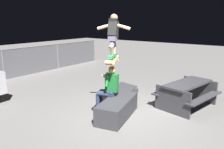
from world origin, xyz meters
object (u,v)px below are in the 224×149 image
at_px(ledge_box_main, 117,108).
at_px(person_sitting_on_ledge, 108,86).
at_px(picnic_table_back, 187,91).
at_px(kicker_ramp, 119,92).
at_px(skateboard, 113,60).
at_px(skater_airborne, 113,34).

xyz_separation_m(ledge_box_main, person_sitting_on_ledge, (0.16, 0.42, 0.49)).
bearing_deg(picnic_table_back, kicker_ramp, 95.33).
bearing_deg(skateboard, ledge_box_main, -120.66).
xyz_separation_m(ledge_box_main, skater_airborne, (0.22, 0.30, 1.94)).
distance_m(skater_airborne, picnic_table_back, 2.80).
relative_size(person_sitting_on_ledge, skateboard, 1.31).
xyz_separation_m(skateboard, kicker_ramp, (1.46, 0.80, -1.44)).
distance_m(skater_airborne, kicker_ramp, 2.67).
bearing_deg(picnic_table_back, ledge_box_main, 146.12).
bearing_deg(person_sitting_on_ledge, picnic_table_back, -44.62).
bearing_deg(ledge_box_main, skater_airborne, 54.21).
relative_size(ledge_box_main, kicker_ramp, 1.25).
height_order(person_sitting_on_ledge, picnic_table_back, person_sitting_on_ledge).
bearing_deg(picnic_table_back, skater_airborne, 136.62).
distance_m(ledge_box_main, person_sitting_on_ledge, 0.67).
bearing_deg(ledge_box_main, kicker_ramp, 33.48).
relative_size(kicker_ramp, picnic_table_back, 0.65).
xyz_separation_m(person_sitting_on_ledge, skateboard, (0.00, -0.15, 0.76)).
xyz_separation_m(ledge_box_main, skateboard, (0.16, 0.28, 1.25)).
bearing_deg(skater_airborne, skateboard, -156.29).
relative_size(skateboard, skater_airborne, 0.90).
relative_size(skater_airborne, picnic_table_back, 0.58).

